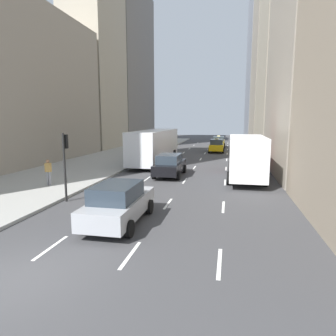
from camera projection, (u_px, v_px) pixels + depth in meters
ground_plane at (15, 279)px, 8.11m from camera, size 160.00×160.00×0.00m
sidewalk_left at (121, 155)px, 35.60m from camera, size 8.00×66.00×0.15m
lane_markings at (198, 163)px, 29.85m from camera, size 5.72×56.00×0.01m
building_row_left at (79, 47)px, 38.96m from camera, size 6.00×59.21×31.19m
building_row_right at (286, 29)px, 36.63m from camera, size 6.00×68.68×33.06m
taxi_lead at (219, 142)px, 46.67m from camera, size 2.02×4.40×1.87m
taxi_second at (217, 146)px, 39.63m from camera, size 2.02×4.40×1.87m
sedan_black_near at (170, 165)px, 22.86m from camera, size 2.02×4.92×1.69m
sedan_silver_behind at (119, 203)px, 12.31m from camera, size 2.02×4.62×1.72m
city_bus at (155, 145)px, 29.68m from camera, size 2.80×11.61×3.25m
box_truck at (246, 156)px, 21.41m from camera, size 2.58×8.40×3.15m
pedestrian_mid_block at (48, 171)px, 18.92m from camera, size 0.36×0.22×1.65m
traffic_light_pole at (65, 156)px, 15.51m from camera, size 0.24×0.42×3.60m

